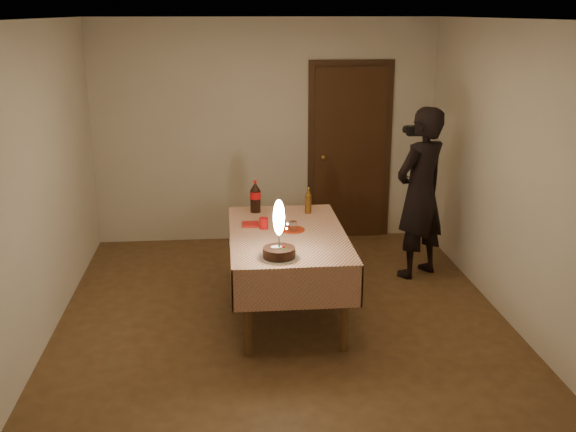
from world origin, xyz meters
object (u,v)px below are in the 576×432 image
object	(u,v)px
birthday_cake	(279,243)
photographer	(420,193)
red_plate	(293,230)
amber_bottle_right	(308,201)
red_cup	(264,223)
dining_table	(287,244)
clear_cup	(293,226)
cola_bottle	(255,197)

from	to	relation	value
birthday_cake	photographer	size ratio (longest dim) A/B	0.27
birthday_cake	red_plate	bearing A→B (deg)	75.49
red_plate	photographer	world-z (taller)	photographer
amber_bottle_right	red_cup	bearing A→B (deg)	-135.86
dining_table	photographer	bearing A→B (deg)	30.03
red_cup	clear_cup	distance (m)	0.28
clear_cup	photographer	bearing A→B (deg)	29.90
dining_table	birthday_cake	distance (m)	0.68
photographer	clear_cup	bearing A→B (deg)	-150.10
red_plate	amber_bottle_right	size ratio (longest dim) A/B	0.86
dining_table	red_cup	bearing A→B (deg)	146.18
birthday_cake	cola_bottle	size ratio (longest dim) A/B	1.51
birthday_cake	red_cup	size ratio (longest dim) A/B	4.79
red_plate	photographer	xyz separation A→B (m)	(1.38, 0.77, 0.10)
dining_table	cola_bottle	world-z (taller)	cola_bottle
dining_table	clear_cup	world-z (taller)	clear_cup
red_plate	clear_cup	world-z (taller)	clear_cup
dining_table	birthday_cake	size ratio (longest dim) A/B	3.59
amber_bottle_right	clear_cup	bearing A→B (deg)	-110.21
red_cup	amber_bottle_right	size ratio (longest dim) A/B	0.39
red_cup	amber_bottle_right	world-z (taller)	amber_bottle_right
birthday_cake	dining_table	bearing A→B (deg)	78.65
clear_cup	cola_bottle	xyz separation A→B (m)	(-0.31, 0.62, 0.11)
red_cup	amber_bottle_right	distance (m)	0.64
clear_cup	amber_bottle_right	xyz separation A→B (m)	(0.20, 0.54, 0.07)
red_plate	cola_bottle	xyz separation A→B (m)	(-0.30, 0.60, 0.15)
cola_bottle	amber_bottle_right	world-z (taller)	cola_bottle
dining_table	cola_bottle	bearing A→B (deg)	110.79
clear_cup	amber_bottle_right	distance (m)	0.58
birthday_cake	red_plate	size ratio (longest dim) A/B	2.18
birthday_cake	cola_bottle	xyz separation A→B (m)	(-0.12, 1.29, 0.03)
dining_table	red_cup	xyz separation A→B (m)	(-0.20, 0.13, 0.15)
red_plate	clear_cup	xyz separation A→B (m)	(0.00, -0.02, 0.04)
cola_bottle	photographer	xyz separation A→B (m)	(1.69, 0.17, -0.05)
red_cup	photographer	world-z (taller)	photographer
clear_cup	birthday_cake	bearing A→B (deg)	-105.33
red_plate	clear_cup	distance (m)	0.05
birthday_cake	cola_bottle	distance (m)	1.29
dining_table	amber_bottle_right	size ratio (longest dim) A/B	6.75
birthday_cake	red_plate	xyz separation A→B (m)	(0.18, 0.69, -0.12)
red_plate	cola_bottle	bearing A→B (deg)	116.78
birthday_cake	cola_bottle	bearing A→B (deg)	95.54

